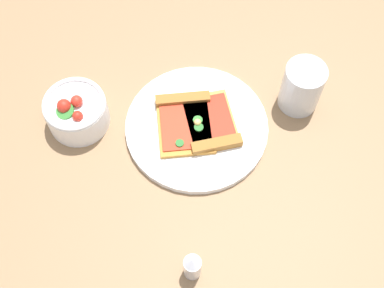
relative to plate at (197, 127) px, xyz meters
The scene contains 7 objects.
ground_plane 0.04m from the plate, 74.86° to the left, with size 2.40×2.40×0.00m, color #93704C.
plate is the anchor object (origin of this frame).
pizza_slice_near 0.03m from the plate, 82.99° to the left, with size 0.14×0.12×0.02m.
pizza_slice_far 0.03m from the plate, 108.47° to the right, with size 0.14×0.12×0.02m.
salad_bowl 0.22m from the plate, 89.55° to the right, with size 0.11×0.11×0.08m.
soda_glass 0.21m from the plate, 112.35° to the left, with size 0.08×0.08×0.10m.
pepper_shaker 0.27m from the plate, ahead, with size 0.03×0.03×0.07m.
Camera 1 is at (0.46, -0.01, 0.85)m, focal length 48.62 mm.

